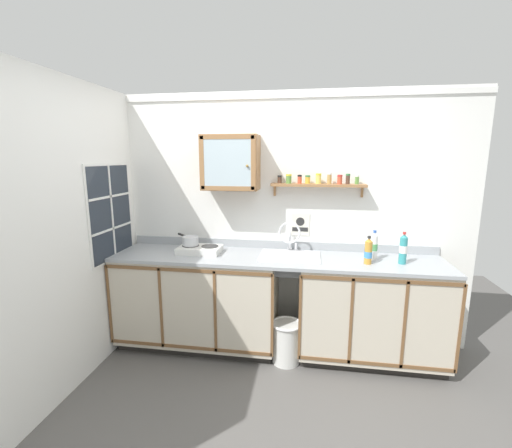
{
  "coord_description": "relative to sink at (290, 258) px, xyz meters",
  "views": [
    {
      "loc": [
        0.3,
        -2.58,
        1.83
      ],
      "look_at": [
        -0.2,
        0.55,
        1.21
      ],
      "focal_mm": 24.01,
      "sensor_mm": 36.0,
      "label": 1
    }
  ],
  "objects": [
    {
      "name": "floor",
      "position": [
        -0.13,
        -0.47,
        -0.91
      ],
      "size": [
        6.05,
        6.05,
        0.0
      ],
      "primitive_type": "plane",
      "color": "#565451",
      "rests_on": "ground"
    },
    {
      "name": "back_wall",
      "position": [
        -0.13,
        0.28,
        0.32
      ],
      "size": [
        3.65,
        0.07,
        2.44
      ],
      "color": "white",
      "rests_on": "ground"
    },
    {
      "name": "side_wall_left",
      "position": [
        -1.68,
        -0.71,
        0.31
      ],
      "size": [
        0.05,
        3.53,
        2.44
      ],
      "primitive_type": "cube",
      "color": "white",
      "rests_on": "ground"
    },
    {
      "name": "lower_cabinet_run",
      "position": [
        -0.88,
        -0.04,
        -0.46
      ],
      "size": [
        1.54,
        0.6,
        0.9
      ],
      "color": "black",
      "rests_on": "ground"
    },
    {
      "name": "lower_cabinet_run_right",
      "position": [
        0.74,
        -0.04,
        -0.46
      ],
      "size": [
        1.28,
        0.6,
        0.9
      ],
      "color": "black",
      "rests_on": "ground"
    },
    {
      "name": "countertop",
      "position": [
        -0.13,
        -0.04,
        0.01
      ],
      "size": [
        3.01,
        0.63,
        0.03
      ],
      "primitive_type": "cube",
      "color": "#9EA3A8",
      "rests_on": "lower_cabinet_run"
    },
    {
      "name": "backsplash",
      "position": [
        -0.13,
        0.25,
        0.06
      ],
      "size": [
        3.01,
        0.02,
        0.08
      ],
      "primitive_type": "cube",
      "color": "#9EA3A8",
      "rests_on": "countertop"
    },
    {
      "name": "sink",
      "position": [
        0.0,
        0.0,
        0.0
      ],
      "size": [
        0.55,
        0.45,
        0.44
      ],
      "color": "silver",
      "rests_on": "countertop"
    },
    {
      "name": "hot_plate_stove",
      "position": [
        -0.85,
        -0.02,
        0.05
      ],
      "size": [
        0.4,
        0.26,
        0.07
      ],
      "color": "silver",
      "rests_on": "countertop"
    },
    {
      "name": "saucepan",
      "position": [
        -0.96,
        0.0,
        0.13
      ],
      "size": [
        0.27,
        0.25,
        0.09
      ],
      "color": "silver",
      "rests_on": "hot_plate_stove"
    },
    {
      "name": "bottle_detergent_teal_0",
      "position": [
        0.97,
        -0.08,
        0.15
      ],
      "size": [
        0.06,
        0.06,
        0.28
      ],
      "color": "teal",
      "rests_on": "countertop"
    },
    {
      "name": "bottle_opaque_white_1",
      "position": [
        0.74,
        0.01,
        0.14
      ],
      "size": [
        0.06,
        0.06,
        0.27
      ],
      "color": "white",
      "rests_on": "countertop"
    },
    {
      "name": "bottle_juice_amber_2",
      "position": [
        0.67,
        -0.13,
        0.13
      ],
      "size": [
        0.07,
        0.07,
        0.24
      ],
      "color": "gold",
      "rests_on": "countertop"
    },
    {
      "name": "wall_cabinet",
      "position": [
        -0.57,
        0.12,
        0.87
      ],
      "size": [
        0.53,
        0.29,
        0.51
      ],
      "color": "#996B42"
    },
    {
      "name": "spice_shelf",
      "position": [
        0.23,
        0.19,
        0.68
      ],
      "size": [
        0.88,
        0.14,
        0.23
      ],
      "color": "#996B42"
    },
    {
      "name": "warning_sign",
      "position": [
        0.08,
        0.25,
        0.27
      ],
      "size": [
        0.18,
        0.01,
        0.22
      ],
      "color": "silver"
    },
    {
      "name": "window",
      "position": [
        -1.65,
        -0.18,
        0.42
      ],
      "size": [
        0.03,
        0.68,
        0.9
      ],
      "color": "#262D38"
    },
    {
      "name": "trash_bin",
      "position": [
        -0.0,
        -0.22,
        -0.71
      ],
      "size": [
        0.28,
        0.28,
        0.38
      ],
      "color": "silver",
      "rests_on": "ground"
    }
  ]
}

